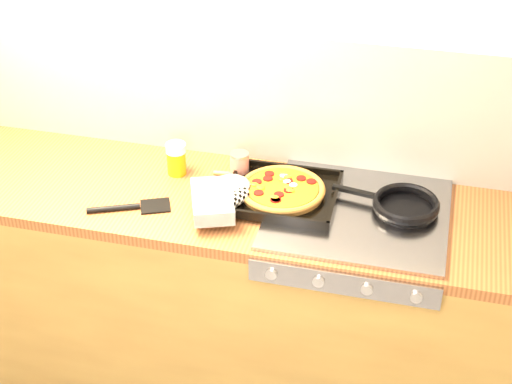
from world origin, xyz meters
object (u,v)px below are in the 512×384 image
(tomato_can, at_px, (239,165))
(juice_glass, at_px, (176,159))
(pizza_on_tray, at_px, (263,192))
(frying_pan, at_px, (404,205))

(tomato_can, bearing_deg, juice_glass, -172.44)
(juice_glass, bearing_deg, tomato_can, 7.56)
(pizza_on_tray, bearing_deg, frying_pan, 5.96)
(tomato_can, height_order, juice_glass, juice_glass)
(frying_pan, xyz_separation_m, tomato_can, (-0.60, 0.09, 0.01))
(pizza_on_tray, distance_m, juice_glass, 0.37)
(frying_pan, distance_m, juice_glass, 0.83)
(pizza_on_tray, height_order, frying_pan, pizza_on_tray)
(frying_pan, height_order, juice_glass, juice_glass)
(frying_pan, xyz_separation_m, juice_glass, (-0.83, 0.06, 0.03))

